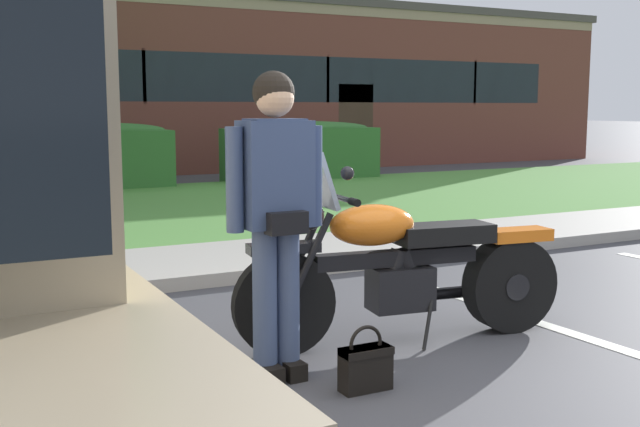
{
  "coord_description": "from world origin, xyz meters",
  "views": [
    {
      "loc": [
        -2.75,
        -3.13,
        1.51
      ],
      "look_at": [
        -0.55,
        1.09,
        0.85
      ],
      "focal_mm": 43.06,
      "sensor_mm": 36.0,
      "label": 1
    }
  ],
  "objects_px": {
    "hedge_center_left": "(104,155)",
    "handbag": "(366,364)",
    "hedge_center_right": "(301,150)",
    "motorcycle": "(414,267)",
    "brick_building": "(100,86)",
    "rider_person": "(276,203)"
  },
  "relations": [
    {
      "from": "motorcycle",
      "to": "handbag",
      "type": "bearing_deg",
      "value": -139.74
    },
    {
      "from": "rider_person",
      "to": "hedge_center_right",
      "type": "xyz_separation_m",
      "value": [
        5.3,
        10.49,
        -0.34
      ]
    },
    {
      "from": "handbag",
      "to": "hedge_center_right",
      "type": "relative_size",
      "value": 0.11
    },
    {
      "from": "rider_person",
      "to": "motorcycle",
      "type": "bearing_deg",
      "value": 11.82
    },
    {
      "from": "hedge_center_left",
      "to": "hedge_center_right",
      "type": "bearing_deg",
      "value": -0.0
    },
    {
      "from": "hedge_center_right",
      "to": "motorcycle",
      "type": "bearing_deg",
      "value": -112.38
    },
    {
      "from": "hedge_center_right",
      "to": "brick_building",
      "type": "height_order",
      "value": "brick_building"
    },
    {
      "from": "rider_person",
      "to": "hedge_center_right",
      "type": "relative_size",
      "value": 0.52
    },
    {
      "from": "brick_building",
      "to": "motorcycle",
      "type": "bearing_deg",
      "value": -95.4
    },
    {
      "from": "hedge_center_right",
      "to": "brick_building",
      "type": "bearing_deg",
      "value": 109.86
    },
    {
      "from": "rider_person",
      "to": "brick_building",
      "type": "bearing_deg",
      "value": 81.22
    },
    {
      "from": "hedge_center_right",
      "to": "brick_building",
      "type": "distance_m",
      "value": 7.73
    },
    {
      "from": "motorcycle",
      "to": "brick_building",
      "type": "distance_m",
      "value": 17.56
    },
    {
      "from": "rider_person",
      "to": "handbag",
      "type": "distance_m",
      "value": 1.0
    },
    {
      "from": "brick_building",
      "to": "rider_person",
      "type": "bearing_deg",
      "value": -98.78
    },
    {
      "from": "handbag",
      "to": "brick_building",
      "type": "distance_m",
      "value": 18.29
    },
    {
      "from": "hedge_center_left",
      "to": "brick_building",
      "type": "bearing_deg",
      "value": 78.49
    },
    {
      "from": "rider_person",
      "to": "brick_building",
      "type": "relative_size",
      "value": 0.06
    },
    {
      "from": "hedge_center_left",
      "to": "brick_building",
      "type": "relative_size",
      "value": 0.09
    },
    {
      "from": "motorcycle",
      "to": "hedge_center_left",
      "type": "xyz_separation_m",
      "value": [
        0.19,
        10.26,
        0.16
      ]
    },
    {
      "from": "hedge_center_left",
      "to": "handbag",
      "type": "bearing_deg",
      "value": -94.86
    },
    {
      "from": "motorcycle",
      "to": "rider_person",
      "type": "relative_size",
      "value": 1.31
    }
  ]
}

